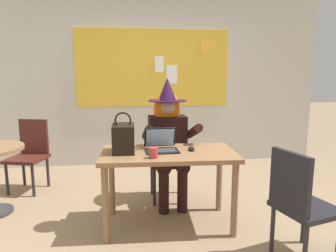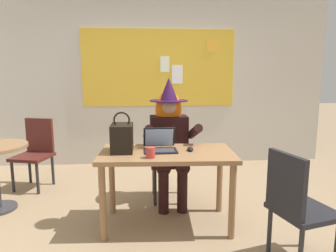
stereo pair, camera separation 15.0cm
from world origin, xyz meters
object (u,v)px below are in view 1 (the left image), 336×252
object	(u,v)px
chair_at_desk	(167,155)
chair_spare_by_window	(30,151)
desk_main	(169,162)
chair_extra_corner	(299,201)
handbag	(123,138)
person_costumed	(168,133)
laptop	(161,145)
coffee_mug	(153,153)
computer_mouse	(192,149)

from	to	relation	value
chair_at_desk	chair_spare_by_window	size ratio (longest dim) A/B	1.03
desk_main	chair_extra_corner	xyz separation A→B (m)	(0.92, -0.70, -0.13)
handbag	person_costumed	bearing A→B (deg)	47.11
chair_at_desk	chair_extra_corner	world-z (taller)	chair_at_desk
chair_extra_corner	chair_spare_by_window	bearing A→B (deg)	128.42
desk_main	chair_at_desk	world-z (taller)	chair_at_desk
chair_at_desk	chair_extra_corner	xyz separation A→B (m)	(0.85, -1.40, -0.02)
laptop	coffee_mug	bearing A→B (deg)	-112.57
handbag	chair_spare_by_window	bearing A→B (deg)	136.73
computer_mouse	coffee_mug	world-z (taller)	coffee_mug
coffee_mug	chair_extra_corner	world-z (taller)	chair_extra_corner
chair_at_desk	person_costumed	bearing A→B (deg)	0.92
handbag	coffee_mug	distance (m)	0.37
chair_at_desk	computer_mouse	world-z (taller)	chair_at_desk
person_costumed	chair_spare_by_window	distance (m)	1.82
desk_main	laptop	distance (m)	0.17
laptop	computer_mouse	size ratio (longest dim) A/B	3.08
desk_main	chair_extra_corner	world-z (taller)	chair_extra_corner
computer_mouse	handbag	world-z (taller)	handbag
desk_main	handbag	distance (m)	0.48
chair_spare_by_window	computer_mouse	bearing A→B (deg)	72.90
desk_main	person_costumed	world-z (taller)	person_costumed
chair_spare_by_window	person_costumed	bearing A→B (deg)	85.44
laptop	handbag	size ratio (longest dim) A/B	0.85
computer_mouse	handbag	xyz separation A→B (m)	(-0.64, 0.03, 0.12)
desk_main	chair_extra_corner	size ratio (longest dim) A/B	1.44
person_costumed	laptop	distance (m)	0.53
desk_main	coffee_mug	distance (m)	0.30
chair_at_desk	laptop	size ratio (longest dim) A/B	2.86
computer_mouse	chair_extra_corner	bearing A→B (deg)	-44.96
chair_at_desk	handbag	xyz separation A→B (m)	(-0.49, -0.65, 0.35)
desk_main	laptop	size ratio (longest dim) A/B	4.01
computer_mouse	person_costumed	bearing A→B (deg)	106.30
computer_mouse	chair_extra_corner	xyz separation A→B (m)	(0.70, -0.72, -0.25)
desk_main	coffee_mug	size ratio (longest dim) A/B	13.52
computer_mouse	chair_extra_corner	world-z (taller)	chair_extra_corner
chair_at_desk	coffee_mug	size ratio (longest dim) A/B	9.64
computer_mouse	chair_spare_by_window	xyz separation A→B (m)	(-1.84, 1.16, -0.26)
computer_mouse	chair_spare_by_window	size ratio (longest dim) A/B	0.12
laptop	desk_main	bearing A→B (deg)	-46.73
person_costumed	chair_extra_corner	xyz separation A→B (m)	(0.85, -1.28, -0.30)
desk_main	handbag	xyz separation A→B (m)	(-0.42, 0.04, 0.24)
handbag	chair_extra_corner	world-z (taller)	handbag
desk_main	chair_spare_by_window	world-z (taller)	chair_spare_by_window
desk_main	computer_mouse	world-z (taller)	computer_mouse
laptop	chair_spare_by_window	distance (m)	1.94
person_costumed	chair_spare_by_window	bearing A→B (deg)	-111.71
person_costumed	coffee_mug	world-z (taller)	person_costumed
laptop	computer_mouse	world-z (taller)	laptop
laptop	computer_mouse	distance (m)	0.29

